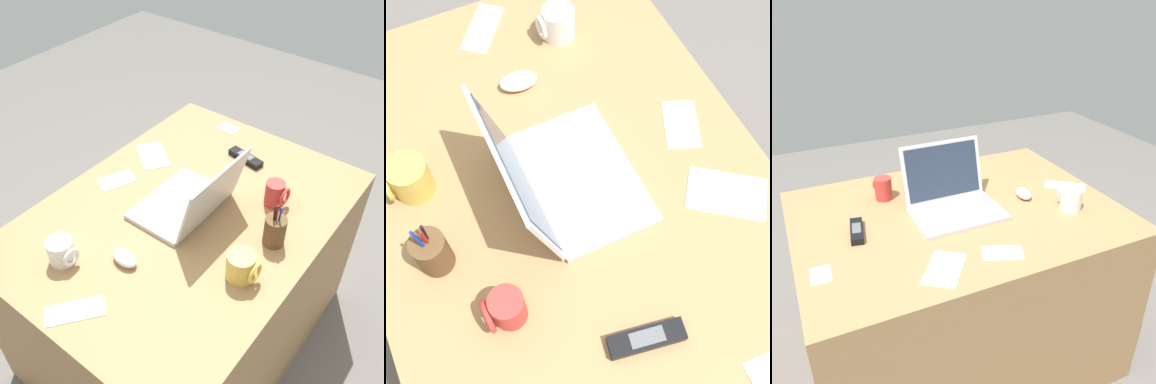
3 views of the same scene
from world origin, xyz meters
The scene contains 13 objects.
ground_plane centered at (0.00, 0.00, 0.00)m, with size 6.00×6.00×0.00m, color slate.
desk centered at (0.00, 0.00, 0.38)m, with size 1.25×0.93×0.76m, color #A87C4F.
laptop centered at (-0.01, 0.01, 0.81)m, with size 0.34×0.30×0.25m.
computer_mouse centered at (0.30, -0.01, 0.78)m, with size 0.06×0.10×0.04m, color white.
coffee_mug_white centered at (0.41, -0.17, 0.80)m, with size 0.09×0.10×0.09m.
coffee_mug_tall centered at (-0.23, 0.23, 0.81)m, with size 0.07×0.08×0.10m.
coffee_mug_spare centered at (0.13, 0.31, 0.81)m, with size 0.09×0.10×0.10m.
cordless_phone centered at (-0.40, 0.00, 0.77)m, with size 0.07×0.16×0.03m.
pen_holder centered at (-0.06, 0.32, 0.81)m, with size 0.07×0.07×0.17m.
paper_note_near_laptop centered at (0.52, 0.00, 0.76)m, with size 0.17×0.07×0.00m, color white.
paper_note_left centered at (-0.55, -0.19, 0.76)m, with size 0.06×0.09×0.00m, color white.
paper_note_right centered at (-0.19, -0.32, 0.76)m, with size 0.11×0.18×0.00m, color white.
paper_note_front centered at (0.02, -0.33, 0.76)m, with size 0.14×0.08×0.00m, color white.
Camera 2 is at (-0.53, 0.21, 1.81)m, focal length 48.84 mm.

